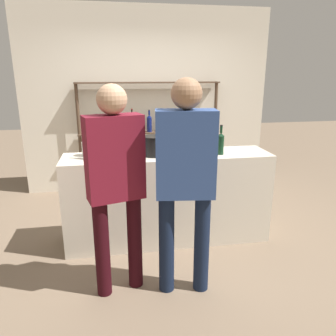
# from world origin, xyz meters

# --- Properties ---
(ground_plane) EXTENTS (16.00, 16.00, 0.00)m
(ground_plane) POSITION_xyz_m (0.00, 0.00, 0.00)
(ground_plane) COLOR #7A6651
(bar_counter) EXTENTS (2.23, 0.53, 1.00)m
(bar_counter) POSITION_xyz_m (0.00, 0.00, 0.50)
(bar_counter) COLOR beige
(bar_counter) RESTS_ON ground_plane
(back_wall) EXTENTS (3.83, 0.12, 2.80)m
(back_wall) POSITION_xyz_m (0.00, 1.87, 1.40)
(back_wall) COLOR beige
(back_wall) RESTS_ON ground_plane
(back_shelf) EXTENTS (2.18, 0.18, 1.70)m
(back_shelf) POSITION_xyz_m (0.00, 1.69, 1.13)
(back_shelf) COLOR #4C3828
(back_shelf) RESTS_ON ground_plane
(counter_bottle_0) EXTENTS (0.07, 0.07, 0.36)m
(counter_bottle_0) POSITION_xyz_m (-0.78, -0.06, 1.14)
(counter_bottle_0) COLOR #0F1956
(counter_bottle_0) RESTS_ON bar_counter
(counter_bottle_1) EXTENTS (0.07, 0.07, 0.32)m
(counter_bottle_1) POSITION_xyz_m (0.56, -0.08, 1.12)
(counter_bottle_1) COLOR black
(counter_bottle_1) RESTS_ON bar_counter
(counter_bottle_2) EXTENTS (0.09, 0.09, 0.38)m
(counter_bottle_2) POSITION_xyz_m (-0.54, 0.15, 1.15)
(counter_bottle_2) COLOR black
(counter_bottle_2) RESTS_ON bar_counter
(counter_bottle_3) EXTENTS (0.08, 0.08, 0.37)m
(counter_bottle_3) POSITION_xyz_m (-0.41, -0.02, 1.15)
(counter_bottle_3) COLOR #0F1956
(counter_bottle_3) RESTS_ON bar_counter
(wine_glass) EXTENTS (0.08, 0.08, 0.16)m
(wine_glass) POSITION_xyz_m (0.49, 0.01, 1.12)
(wine_glass) COLOR silver
(wine_glass) RESTS_ON bar_counter
(ice_bucket) EXTENTS (0.23, 0.23, 0.21)m
(ice_bucket) POSITION_xyz_m (-0.16, -0.02, 1.11)
(ice_bucket) COLOR black
(ice_bucket) RESTS_ON bar_counter
(cork_jar) EXTENTS (0.12, 0.12, 0.15)m
(cork_jar) POSITION_xyz_m (-0.84, 0.09, 1.07)
(cork_jar) COLOR silver
(cork_jar) RESTS_ON bar_counter
(customer_center) EXTENTS (0.50, 0.27, 1.82)m
(customer_center) POSITION_xyz_m (-0.02, -0.92, 1.07)
(customer_center) COLOR #121C33
(customer_center) RESTS_ON ground_plane
(customer_left) EXTENTS (0.49, 0.31, 1.77)m
(customer_left) POSITION_xyz_m (-0.57, -0.82, 1.05)
(customer_left) COLOR black
(customer_left) RESTS_ON ground_plane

